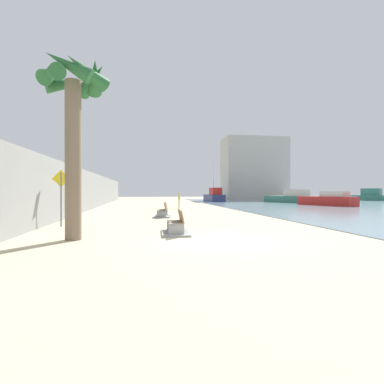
% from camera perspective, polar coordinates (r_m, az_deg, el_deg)
% --- Properties ---
extents(ground_plane, '(120.00, 120.00, 0.00)m').
position_cam_1_polar(ground_plane, '(28.42, -4.43, -3.30)').
color(ground_plane, '#C6B793').
extents(seawall, '(0.80, 64.00, 3.49)m').
position_cam_1_polar(seawall, '(28.73, -19.51, 0.21)').
color(seawall, gray).
rests_on(seawall, ground).
extents(palm_tree, '(2.69, 2.63, 6.67)m').
position_cam_1_polar(palm_tree, '(11.98, -21.34, 15.20)').
color(palm_tree, '#7A6651').
rests_on(palm_tree, ground).
extents(bench_near, '(1.19, 2.14, 0.98)m').
position_cam_1_polar(bench_near, '(12.43, -3.05, -6.78)').
color(bench_near, gray).
rests_on(bench_near, ground).
extents(bench_far, '(1.38, 2.23, 0.98)m').
position_cam_1_polar(bench_far, '(20.43, -5.51, -4.03)').
color(bench_far, gray).
rests_on(bench_far, ground).
extents(person_walking, '(0.21, 0.53, 1.60)m').
position_cam_1_polar(person_walking, '(30.47, -2.45, -1.33)').
color(person_walking, gold).
rests_on(person_walking, ground).
extents(boat_outer, '(4.14, 7.13, 1.66)m').
position_cam_1_polar(boat_outer, '(38.91, 24.13, -1.35)').
color(boat_outer, red).
rests_on(boat_outer, water_bay).
extents(boat_far_left, '(5.85, 7.53, 1.90)m').
position_cam_1_polar(boat_far_left, '(46.27, 18.17, -1.04)').
color(boat_far_left, '#337060').
rests_on(boat_far_left, water_bay).
extents(boat_nearest, '(4.43, 6.07, 2.00)m').
position_cam_1_polar(boat_nearest, '(56.75, 17.72, -0.78)').
color(boat_nearest, white).
rests_on(boat_nearest, water_bay).
extents(boat_distant, '(5.54, 6.98, 2.14)m').
position_cam_1_polar(boat_distant, '(62.71, 29.99, -0.66)').
color(boat_distant, '#337060').
rests_on(boat_distant, water_bay).
extents(boat_mid_bay, '(2.57, 5.38, 7.98)m').
position_cam_1_polar(boat_mid_bay, '(49.89, 4.23, -0.78)').
color(boat_mid_bay, navy).
rests_on(boat_mid_bay, water_bay).
extents(pedestrian_sign, '(0.85, 0.08, 2.77)m').
position_cam_1_polar(pedestrian_sign, '(16.13, -23.38, 0.11)').
color(pedestrian_sign, slate).
rests_on(pedestrian_sign, ground).
extents(harbor_building, '(12.00, 6.00, 11.97)m').
position_cam_1_polar(harbor_building, '(60.33, 11.58, 4.24)').
color(harbor_building, '#ADAAA3').
rests_on(harbor_building, ground).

